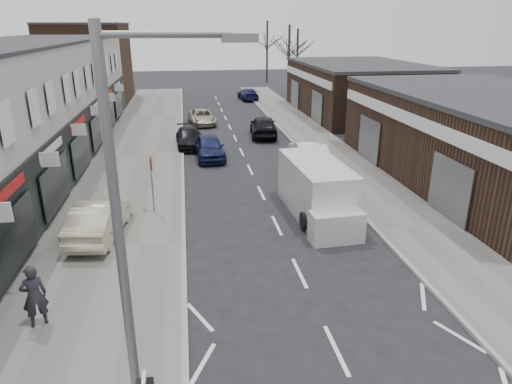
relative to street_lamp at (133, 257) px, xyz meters
name	(u,v)px	position (x,y,z in m)	size (l,w,h in m)	color
pavement_left	(138,155)	(-2.22, 22.80, -4.56)	(5.50, 64.00, 0.12)	slate
pavement_right	(325,148)	(10.28, 22.80, -4.56)	(3.50, 64.00, 0.12)	slate
shop_terrace_left	(3,111)	(-8.97, 20.30, -1.07)	(8.00, 41.00, 7.10)	beige
brick_block_far	(89,64)	(-8.97, 45.80, -0.62)	(8.00, 10.00, 8.00)	#40291B
right_unit_near	(494,141)	(17.03, 14.80, -2.37)	(10.00, 18.00, 4.50)	#372419
right_unit_far	(358,90)	(17.03, 34.80, -2.37)	(10.00, 16.00, 4.50)	#372419
tree_far_a	(288,94)	(13.53, 48.80, -4.62)	(3.60, 3.60, 8.00)	#382D26
tree_far_b	(296,87)	(16.03, 54.80, -4.62)	(3.60, 3.60, 7.50)	#382D26
tree_far_c	(267,82)	(13.03, 60.80, -4.62)	(3.60, 3.60, 8.50)	#382D26
street_lamp	(133,257)	(0.00, 0.00, 0.00)	(2.23, 0.22, 8.00)	slate
warning_sign	(152,168)	(-0.63, 12.80, -2.42)	(0.12, 0.80, 2.70)	slate
white_van	(317,191)	(6.53, 11.74, -3.50)	(2.42, 6.18, 2.36)	silver
sedan_on_pavement	(100,218)	(-2.63, 10.69, -3.76)	(1.56, 4.49, 1.48)	#BEB598
pedestrian	(34,296)	(-3.44, 4.98, -3.57)	(0.68, 0.44, 1.86)	#222227
parked_car_left_a	(209,147)	(2.33, 21.60, -3.89)	(1.73, 4.31, 1.47)	#13193D
parked_car_left_b	(189,138)	(1.13, 24.78, -3.98)	(1.79, 4.40, 1.28)	black
parked_car_left_c	(202,117)	(2.33, 32.28, -4.01)	(2.02, 4.39, 1.22)	#B0A78C
parked_car_right_a	(309,154)	(8.03, 18.72, -3.82)	(1.68, 4.83, 1.59)	white
parked_car_right_b	(263,126)	(6.73, 26.99, -3.82)	(1.89, 4.69, 1.60)	black
parked_car_right_c	(248,94)	(8.03, 44.90, -3.98)	(1.78, 4.38, 1.27)	#161441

